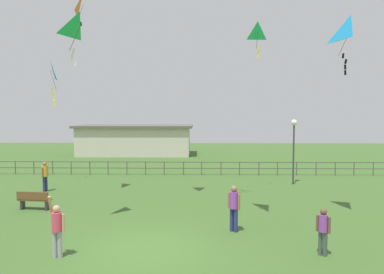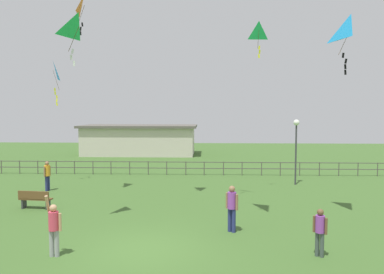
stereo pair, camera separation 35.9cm
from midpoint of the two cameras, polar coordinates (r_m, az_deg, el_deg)
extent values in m
plane|color=#3D6028|center=(12.44, -7.87, -17.07)|extent=(80.00, 80.00, 0.00)
cylinder|color=#38383D|center=(23.16, 15.10, -2.68)|extent=(0.10, 0.10, 3.65)
sphere|color=white|center=(23.02, 15.19, 2.21)|extent=(0.36, 0.36, 0.36)
cube|color=brown|center=(18.43, -23.83, -8.93)|extent=(1.53, 0.56, 0.06)
cube|color=brown|center=(18.23, -24.14, -8.37)|extent=(1.50, 0.22, 0.36)
cube|color=#333338|center=(18.79, -25.39, -9.43)|extent=(0.08, 0.36, 0.45)
cube|color=#333338|center=(18.18, -22.17, -9.78)|extent=(0.08, 0.36, 0.45)
cylinder|color=#3F4C47|center=(12.44, 18.56, -15.40)|extent=(0.13, 0.13, 0.76)
cylinder|color=#3F4C47|center=(12.39, 19.22, -15.49)|extent=(0.13, 0.13, 0.76)
cylinder|color=purple|center=(12.22, 18.96, -12.59)|extent=(0.28, 0.28, 0.53)
sphere|color=brown|center=(12.12, 19.00, -10.92)|extent=(0.20, 0.20, 0.20)
cylinder|color=brown|center=(12.29, 18.13, -12.63)|extent=(0.08, 0.08, 0.51)
cylinder|color=brown|center=(12.17, 19.80, -12.83)|extent=(0.08, 0.08, 0.51)
cylinder|color=navy|center=(14.04, 5.48, -12.68)|extent=(0.15, 0.15, 0.88)
cylinder|color=navy|center=(13.95, 6.08, -12.80)|extent=(0.15, 0.15, 0.88)
cylinder|color=purple|center=(13.80, 5.80, -9.76)|extent=(0.32, 0.32, 0.62)
sphere|color=#8C6647|center=(13.70, 5.81, -8.03)|extent=(0.24, 0.24, 0.24)
cylinder|color=#8C6647|center=(13.92, 5.05, -9.79)|extent=(0.10, 0.10, 0.59)
cylinder|color=#8C6647|center=(13.70, 6.57, -10.03)|extent=(0.10, 0.10, 0.59)
cylinder|color=#99999E|center=(12.43, -21.41, -15.31)|extent=(0.14, 0.14, 0.82)
cylinder|color=#99999E|center=(12.37, -20.70, -15.39)|extent=(0.14, 0.14, 0.82)
cylinder|color=#D83F59|center=(12.19, -21.14, -12.22)|extent=(0.30, 0.30, 0.58)
sphere|color=tan|center=(12.08, -21.19, -10.39)|extent=(0.22, 0.22, 0.22)
cylinder|color=tan|center=(12.18, -21.99, -9.74)|extent=(0.09, 0.25, 0.56)
cylinder|color=tan|center=(12.12, -20.24, -12.46)|extent=(0.09, 0.09, 0.55)
cylinder|color=navy|center=(22.16, -22.49, -6.81)|extent=(0.14, 0.14, 0.85)
cylinder|color=navy|center=(22.28, -22.20, -6.75)|extent=(0.14, 0.14, 0.85)
cylinder|color=orange|center=(22.10, -22.39, -4.94)|extent=(0.31, 0.31, 0.60)
sphere|color=#8C6647|center=(22.04, -22.42, -3.88)|extent=(0.23, 0.23, 0.23)
cylinder|color=#8C6647|center=(21.95, -22.75, -5.10)|extent=(0.09, 0.09, 0.57)
cylinder|color=#8C6647|center=(22.25, -22.04, -4.96)|extent=(0.09, 0.09, 0.57)
pyramid|color=#198CD1|center=(23.94, -21.64, 9.67)|extent=(0.56, 0.93, 1.20)
cylinder|color=#4C381E|center=(23.86, -21.21, 8.26)|extent=(0.34, 0.10, 1.20)
cube|color=yellow|center=(23.82, -21.39, 6.92)|extent=(0.09, 0.05, 0.20)
cube|color=yellow|center=(23.81, -21.34, 6.40)|extent=(0.09, 0.04, 0.20)
cube|color=yellow|center=(23.80, -21.11, 5.87)|extent=(0.09, 0.02, 0.20)
cube|color=yellow|center=(23.80, -21.12, 5.34)|extent=(0.11, 0.03, 0.21)
cube|color=yellow|center=(23.79, -21.10, 4.81)|extent=(0.12, 0.01, 0.21)
pyramid|color=#1EB759|center=(14.62, -17.71, 16.21)|extent=(0.83, 1.11, 0.90)
cylinder|color=#4C381E|center=(14.69, -18.49, 14.36)|extent=(0.50, 0.19, 0.90)
cube|color=white|center=(14.60, -18.66, 12.58)|extent=(0.11, 0.04, 0.21)
cube|color=white|center=(14.57, -18.84, 11.72)|extent=(0.09, 0.02, 0.20)
cube|color=white|center=(14.55, -18.43, 10.86)|extent=(0.09, 0.02, 0.20)
pyramid|color=orange|center=(20.25, -17.11, 19.14)|extent=(0.55, 1.03, 0.99)
cylinder|color=#4C381E|center=(20.15, -17.60, 17.76)|extent=(0.36, 0.09, 0.99)
cube|color=black|center=(20.05, -17.44, 16.46)|extent=(0.10, 0.02, 0.20)
cube|color=black|center=(19.99, -17.68, 15.85)|extent=(0.11, 0.02, 0.21)
cube|color=black|center=(19.94, -17.68, 15.23)|extent=(0.08, 0.03, 0.20)
pyramid|color=#1EB759|center=(20.26, 9.68, 16.07)|extent=(0.79, 0.33, 0.92)
cylinder|color=#4C381E|center=(20.30, 9.59, 14.73)|extent=(0.03, 0.29, 0.92)
cube|color=yellow|center=(20.26, 9.73, 13.51)|extent=(0.11, 0.03, 0.21)
cube|color=yellow|center=(20.24, 9.79, 12.89)|extent=(0.09, 0.05, 0.20)
cube|color=yellow|center=(20.19, 9.68, 12.29)|extent=(0.10, 0.01, 0.21)
pyramid|color=#198CD1|center=(16.43, 22.88, 15.19)|extent=(0.83, 1.27, 1.06)
cylinder|color=#4C381E|center=(16.18, 22.07, 13.49)|extent=(0.52, 0.16, 1.06)
cube|color=black|center=(16.06, 21.88, 11.66)|extent=(0.10, 0.01, 0.21)
cube|color=black|center=(16.14, 22.24, 10.82)|extent=(0.11, 0.01, 0.21)
cube|color=black|center=(16.10, 22.16, 10.06)|extent=(0.10, 0.02, 0.20)
cube|color=black|center=(16.09, 22.17, 9.27)|extent=(0.09, 0.02, 0.20)
cylinder|color=#4C4742|center=(28.98, -26.14, -4.32)|extent=(0.06, 0.06, 0.95)
cylinder|color=#4C4742|center=(28.39, -23.76, -4.41)|extent=(0.06, 0.06, 0.95)
cylinder|color=#4C4742|center=(27.86, -21.24, -4.50)|extent=(0.06, 0.06, 0.95)
cylinder|color=#4C4742|center=(27.38, -18.68, -4.58)|extent=(0.06, 0.06, 0.95)
cylinder|color=#4C4742|center=(26.96, -16.00, -4.66)|extent=(0.06, 0.06, 0.95)
cylinder|color=#4C4742|center=(26.61, -13.33, -4.73)|extent=(0.06, 0.06, 0.95)
cylinder|color=#4C4742|center=(26.31, -10.49, -4.78)|extent=(0.06, 0.06, 0.95)
cylinder|color=#4C4742|center=(26.08, -7.63, -4.83)|extent=(0.06, 0.06, 0.95)
cylinder|color=#4C4742|center=(25.91, -4.76, -4.87)|extent=(0.06, 0.06, 0.95)
cylinder|color=#4C4742|center=(25.81, -1.76, -4.89)|extent=(0.06, 0.06, 0.95)
cylinder|color=#4C4742|center=(25.77, 1.12, -4.90)|extent=(0.06, 0.06, 0.95)
cylinder|color=#4C4742|center=(25.81, 4.13, -4.90)|extent=(0.06, 0.06, 0.95)
cylinder|color=#4C4742|center=(25.91, 7.01, -4.88)|extent=(0.06, 0.06, 0.95)
cylinder|color=#4C4742|center=(26.08, 9.99, -4.85)|extent=(0.06, 0.06, 0.95)
cylinder|color=#4C4742|center=(26.31, 12.78, -4.82)|extent=(0.06, 0.06, 0.95)
cylinder|color=#4C4742|center=(26.61, 15.61, -4.77)|extent=(0.06, 0.06, 0.95)
cylinder|color=#4C4742|center=(26.98, 18.40, -4.70)|extent=(0.06, 0.06, 0.95)
cylinder|color=#4C4742|center=(27.41, 21.06, -4.64)|extent=(0.06, 0.06, 0.95)
cylinder|color=#4C4742|center=(27.87, 23.59, -4.56)|extent=(0.06, 0.06, 0.95)
cylinder|color=#4C4742|center=(28.41, 26.07, -4.48)|extent=(0.06, 0.06, 0.95)
cube|color=#4C4742|center=(25.78, -3.01, -3.93)|extent=(36.00, 0.05, 0.05)
cube|color=#4C4742|center=(25.84, -3.01, -4.88)|extent=(36.00, 0.05, 0.05)
cube|color=beige|center=(38.20, -9.11, -0.64)|extent=(11.18, 4.60, 2.81)
cube|color=#59544C|center=(38.11, -9.13, 1.65)|extent=(11.78, 5.20, 0.24)
camera|label=1|loc=(0.18, -90.60, -0.04)|focal=34.23mm
camera|label=2|loc=(0.18, 89.40, 0.04)|focal=34.23mm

